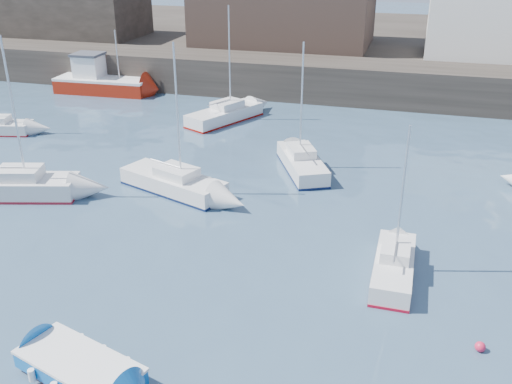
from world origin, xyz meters
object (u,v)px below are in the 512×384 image
(buoy_mid, at_px, (479,351))
(buoy_far, at_px, (190,183))
(sailboat_a, at_px, (16,186))
(sailboat_h, at_px, (225,114))
(sailboat_b, at_px, (174,182))
(sailboat_c, at_px, (394,266))
(blue_dinghy, at_px, (80,368))
(fishing_boat, at_px, (101,80))
(sailboat_f, at_px, (302,162))

(buoy_mid, distance_m, buoy_far, 17.56)
(sailboat_a, distance_m, sailboat_h, 16.50)
(sailboat_b, relative_size, sailboat_c, 1.27)
(blue_dinghy, distance_m, fishing_boat, 35.50)
(sailboat_c, relative_size, buoy_far, 17.73)
(fishing_boat, relative_size, sailboat_a, 0.99)
(sailboat_b, relative_size, sailboat_h, 0.97)
(sailboat_a, distance_m, sailboat_b, 8.07)
(sailboat_b, distance_m, sailboat_f, 7.53)
(sailboat_b, bearing_deg, sailboat_a, -159.36)
(sailboat_c, relative_size, sailboat_h, 0.77)
(blue_dinghy, bearing_deg, buoy_mid, 21.80)
(sailboat_a, xyz_separation_m, sailboat_f, (13.49, 7.48, -0.07))
(sailboat_a, xyz_separation_m, buoy_far, (7.97, 4.02, -0.58))
(fishing_boat, height_order, sailboat_a, sailboat_a)
(fishing_boat, bearing_deg, buoy_mid, -42.43)
(blue_dinghy, xyz_separation_m, sailboat_c, (8.83, 8.50, 0.04))
(sailboat_f, bearing_deg, buoy_far, -147.94)
(sailboat_f, distance_m, buoy_far, 6.54)
(sailboat_h, bearing_deg, blue_dinghy, -80.89)
(sailboat_a, bearing_deg, buoy_mid, -15.54)
(blue_dinghy, bearing_deg, buoy_far, 99.27)
(sailboat_c, bearing_deg, blue_dinghy, -136.07)
(buoy_mid, bearing_deg, buoy_far, 144.45)
(sailboat_a, distance_m, sailboat_c, 19.38)
(fishing_boat, relative_size, sailboat_h, 1.01)
(blue_dinghy, relative_size, sailboat_c, 0.72)
(sailboat_c, height_order, sailboat_h, sailboat_h)
(sailboat_f, bearing_deg, sailboat_h, 133.04)
(buoy_far, bearing_deg, sailboat_h, 98.90)
(sailboat_a, distance_m, buoy_mid, 23.10)
(blue_dinghy, xyz_separation_m, sailboat_a, (-10.41, 10.93, 0.14))
(buoy_mid, bearing_deg, fishing_boat, 137.57)
(sailboat_b, distance_m, buoy_far, 1.35)
(fishing_boat, bearing_deg, sailboat_f, -32.33)
(sailboat_a, height_order, sailboat_c, sailboat_a)
(sailboat_c, bearing_deg, sailboat_a, 172.82)
(sailboat_a, bearing_deg, buoy_far, 26.79)
(sailboat_b, xyz_separation_m, sailboat_h, (-1.35, 12.44, 0.01))
(fishing_boat, height_order, buoy_far, fishing_boat)
(sailboat_a, distance_m, buoy_far, 8.94)
(fishing_boat, distance_m, buoy_far, 21.83)
(blue_dinghy, bearing_deg, sailboat_c, 43.93)
(blue_dinghy, height_order, buoy_far, blue_dinghy)
(blue_dinghy, distance_m, sailboat_a, 15.09)
(sailboat_b, distance_m, buoy_mid, 17.26)
(blue_dinghy, height_order, buoy_mid, blue_dinghy)
(sailboat_a, bearing_deg, sailboat_c, -7.18)
(fishing_boat, distance_m, buoy_mid, 39.15)
(sailboat_c, bearing_deg, sailboat_b, 155.73)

